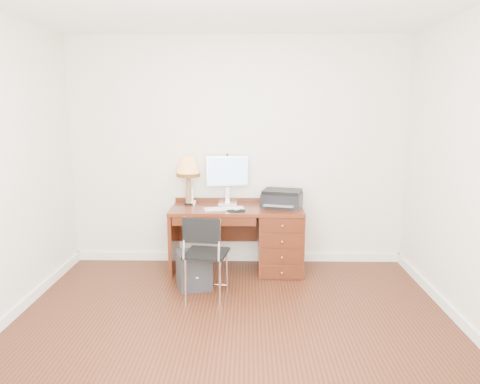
{
  "coord_description": "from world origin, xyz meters",
  "views": [
    {
      "loc": [
        0.13,
        -3.82,
        1.9
      ],
      "look_at": [
        0.04,
        1.2,
        0.97
      ],
      "focal_mm": 35.0,
      "sensor_mm": 36.0,
      "label": 1
    }
  ],
  "objects_px": {
    "equipment_box": "(194,270)",
    "monitor": "(228,174)",
    "desk": "(265,236)",
    "chair": "(206,249)",
    "printer": "(282,198)",
    "leg_lamp": "(188,170)",
    "phone": "(192,199)"
  },
  "relations": [
    {
      "from": "desk",
      "to": "printer",
      "type": "xyz_separation_m",
      "value": [
        0.2,
        0.06,
        0.43
      ]
    },
    {
      "from": "chair",
      "to": "phone",
      "type": "bearing_deg",
      "value": 112.68
    },
    {
      "from": "monitor",
      "to": "chair",
      "type": "relative_size",
      "value": 0.66
    },
    {
      "from": "monitor",
      "to": "phone",
      "type": "height_order",
      "value": "monitor"
    },
    {
      "from": "printer",
      "to": "desk",
      "type": "bearing_deg",
      "value": -149.19
    },
    {
      "from": "phone",
      "to": "equipment_box",
      "type": "relative_size",
      "value": 0.49
    },
    {
      "from": "desk",
      "to": "equipment_box",
      "type": "distance_m",
      "value": 0.96
    },
    {
      "from": "leg_lamp",
      "to": "equipment_box",
      "type": "bearing_deg",
      "value": -79.41
    },
    {
      "from": "chair",
      "to": "equipment_box",
      "type": "relative_size",
      "value": 2.2
    },
    {
      "from": "phone",
      "to": "desk",
      "type": "bearing_deg",
      "value": -6.22
    },
    {
      "from": "printer",
      "to": "chair",
      "type": "bearing_deg",
      "value": -117.27
    },
    {
      "from": "leg_lamp",
      "to": "phone",
      "type": "bearing_deg",
      "value": 33.57
    },
    {
      "from": "monitor",
      "to": "chair",
      "type": "bearing_deg",
      "value": -106.53
    },
    {
      "from": "chair",
      "to": "equipment_box",
      "type": "height_order",
      "value": "chair"
    },
    {
      "from": "leg_lamp",
      "to": "chair",
      "type": "distance_m",
      "value": 1.22
    },
    {
      "from": "equipment_box",
      "to": "desk",
      "type": "bearing_deg",
      "value": 18.17
    },
    {
      "from": "desk",
      "to": "equipment_box",
      "type": "relative_size",
      "value": 3.86
    },
    {
      "from": "printer",
      "to": "leg_lamp",
      "type": "height_order",
      "value": "leg_lamp"
    },
    {
      "from": "desk",
      "to": "phone",
      "type": "xyz_separation_m",
      "value": [
        -0.86,
        0.17,
        0.39
      ]
    },
    {
      "from": "phone",
      "to": "chair",
      "type": "height_order",
      "value": "phone"
    },
    {
      "from": "leg_lamp",
      "to": "equipment_box",
      "type": "height_order",
      "value": "leg_lamp"
    },
    {
      "from": "leg_lamp",
      "to": "chair",
      "type": "xyz_separation_m",
      "value": [
        0.29,
        -0.99,
        -0.65
      ]
    },
    {
      "from": "desk",
      "to": "printer",
      "type": "height_order",
      "value": "printer"
    },
    {
      "from": "chair",
      "to": "desk",
      "type": "bearing_deg",
      "value": 62.8
    },
    {
      "from": "phone",
      "to": "equipment_box",
      "type": "bearing_deg",
      "value": -77.24
    },
    {
      "from": "monitor",
      "to": "leg_lamp",
      "type": "bearing_deg",
      "value": -176.81
    },
    {
      "from": "monitor",
      "to": "desk",
      "type": "bearing_deg",
      "value": -35.88
    },
    {
      "from": "phone",
      "to": "equipment_box",
      "type": "xyz_separation_m",
      "value": [
        0.1,
        -0.71,
        -0.61
      ]
    },
    {
      "from": "printer",
      "to": "equipment_box",
      "type": "bearing_deg",
      "value": -133.47
    },
    {
      "from": "equipment_box",
      "to": "monitor",
      "type": "bearing_deg",
      "value": 49.88
    },
    {
      "from": "desk",
      "to": "chair",
      "type": "xyz_separation_m",
      "value": [
        -0.61,
        -0.84,
        0.11
      ]
    },
    {
      "from": "printer",
      "to": "leg_lamp",
      "type": "relative_size",
      "value": 0.91
    }
  ]
}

